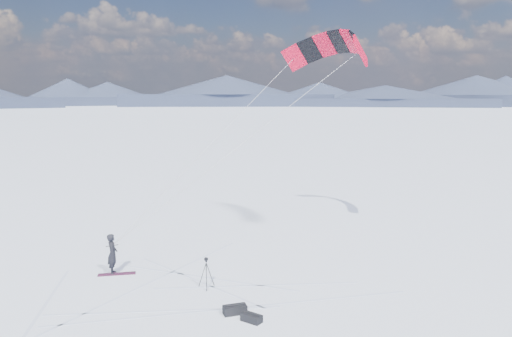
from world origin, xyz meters
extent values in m
plane|color=white|center=(0.00, 0.00, 0.00)|extent=(1800.00, 1800.00, 0.00)
cube|color=black|center=(209.56, 241.84, 2.46)|extent=(142.83, 132.24, 4.92)
cone|color=black|center=(209.56, 241.84, 4.92)|extent=(90.28, 90.28, 8.00)
cube|color=black|center=(132.93, 291.08, 2.46)|extent=(155.14, 103.25, 4.92)
cone|color=black|center=(132.93, 291.08, 4.92)|extent=(84.80, 84.80, 8.00)
cube|color=black|center=(45.54, 316.74, 2.46)|extent=(154.88, 65.89, 4.92)
cone|color=black|center=(45.54, 316.74, 4.92)|extent=(72.46, 72.46, 8.00)
cube|color=black|center=(-45.54, 316.74, 2.46)|extent=(154.88, 65.89, 4.92)
cone|color=black|center=(-45.54, 316.74, 4.92)|extent=(72.46, 72.46, 8.00)
cube|color=#B2BDD9|center=(-3.30, -1.70, 0.00)|extent=(3.52, 7.29, 0.01)
cube|color=#B2BDD9|center=(-1.60, 0.60, 0.00)|extent=(6.45, 7.79, 0.01)
cube|color=#B2BDD9|center=(0.10, 2.90, 0.00)|extent=(11.66, 3.07, 0.01)
cube|color=#B2BDD9|center=(1.80, -2.80, 0.00)|extent=(1.27, 5.91, 0.01)
cube|color=#B2BDD9|center=(3.50, -0.50, 0.00)|extent=(6.52, 4.83, 0.01)
cube|color=#B2BDD9|center=(5.20, 1.80, 0.00)|extent=(8.85, 4.87, 0.01)
imported|color=black|center=(-2.44, 4.13, 0.00)|extent=(0.46, 0.68, 1.83)
cube|color=#5E173B|center=(-2.29, 3.96, 0.02)|extent=(1.65, 0.39, 0.04)
cylinder|color=black|center=(1.58, 1.59, 0.54)|extent=(0.38, 0.18, 1.09)
cylinder|color=black|center=(1.27, 1.63, 0.54)|extent=(0.34, 0.27, 1.09)
cylinder|color=black|center=(1.39, 1.33, 0.54)|extent=(0.08, 0.40, 1.09)
cylinder|color=black|center=(1.41, 1.52, 0.91)|extent=(0.04, 0.04, 0.36)
cube|color=black|center=(1.41, 1.52, 1.15)|extent=(0.09, 0.09, 0.05)
cube|color=black|center=(1.41, 1.52, 1.24)|extent=(0.16, 0.14, 0.10)
cylinder|color=black|center=(1.41, 1.61, 1.24)|extent=(0.07, 0.10, 0.07)
cube|color=black|center=(2.09, -1.19, 0.16)|extent=(0.88, 0.47, 0.32)
cylinder|color=black|center=(2.09, -1.19, 0.34)|extent=(0.81, 0.15, 0.08)
cube|color=black|center=(2.54, -1.95, 0.14)|extent=(0.77, 0.80, 0.28)
cylinder|color=black|center=(2.54, -1.95, 0.30)|extent=(0.54, 0.59, 0.09)
cube|color=red|center=(9.48, 4.70, 10.06)|extent=(1.26, 1.15, 1.61)
cube|color=black|center=(9.73, 5.61, 10.44)|extent=(1.04, 1.25, 1.49)
cube|color=red|center=(9.76, 6.64, 10.68)|extent=(0.97, 1.26, 1.34)
cube|color=black|center=(9.57, 7.68, 10.76)|extent=(1.18, 1.26, 1.18)
cube|color=red|center=(9.16, 8.67, 10.68)|extent=(1.37, 1.19, 1.34)
cube|color=black|center=(8.58, 9.51, 10.44)|extent=(1.52, 1.05, 1.49)
cube|color=red|center=(7.87, 10.14, 10.06)|extent=(1.62, 0.84, 1.61)
cylinder|color=#92929B|center=(3.52, 4.41, 5.68)|extent=(11.93, 0.59, 8.77)
cylinder|color=#92929B|center=(2.71, 7.13, 5.68)|extent=(10.33, 6.03, 8.77)
cylinder|color=black|center=(-2.44, 4.13, 1.30)|extent=(0.54, 0.18, 0.03)
camera|label=1|loc=(-1.12, -18.19, 8.00)|focal=35.00mm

